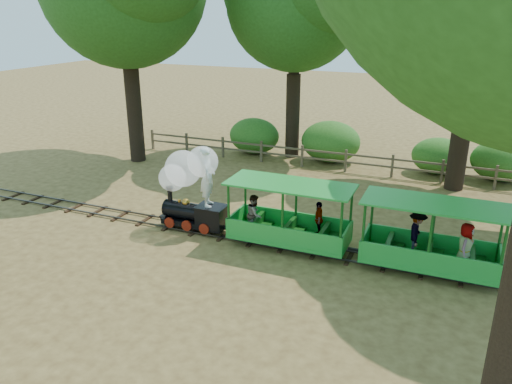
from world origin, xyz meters
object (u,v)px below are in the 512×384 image
at_px(locomotive, 190,181).
at_px(fence, 324,157).
at_px(carriage_front, 286,223).
at_px(carriage_rear, 432,244).

relative_size(locomotive, fence, 0.16).
relative_size(carriage_front, fence, 0.20).
bearing_deg(carriage_front, fence, 97.45).
xyz_separation_m(carriage_front, fence, (-1.05, 8.00, -0.21)).
bearing_deg(locomotive, fence, 74.41).
bearing_deg(carriage_rear, locomotive, 179.61).
distance_m(carriage_rear, fence, 9.51).
xyz_separation_m(locomotive, fence, (2.21, 7.93, -1.05)).
height_order(carriage_front, carriage_rear, same).
bearing_deg(carriage_rear, carriage_front, -179.68).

